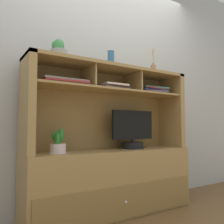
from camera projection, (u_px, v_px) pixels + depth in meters
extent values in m
cube|color=brown|center=(112.00, 215.00, 2.24)|extent=(6.00, 6.00, 0.02)
cube|color=#AEB1B1|center=(100.00, 72.00, 2.53)|extent=(6.00, 0.02, 2.80)
cube|color=#9E7C47|center=(112.00, 181.00, 2.26)|extent=(1.65, 0.42, 0.60)
cube|color=olive|center=(125.00, 202.00, 2.07)|extent=(1.58, 0.01, 0.29)
sphere|color=silver|center=(126.00, 202.00, 2.05)|extent=(0.02, 0.02, 0.02)
cube|color=#9E7C47|center=(27.00, 104.00, 1.88)|extent=(0.06, 0.36, 0.80)
cube|color=#9E7C47|center=(171.00, 111.00, 2.72)|extent=(0.06, 0.36, 0.80)
cube|color=olive|center=(103.00, 111.00, 2.44)|extent=(1.59, 0.02, 0.77)
cube|color=#9E7C47|center=(112.00, 69.00, 2.33)|extent=(1.65, 0.36, 0.03)
cube|color=#9E7C47|center=(112.00, 91.00, 2.31)|extent=(1.53, 0.32, 0.02)
cube|color=#9E7C47|center=(88.00, 77.00, 2.18)|extent=(0.02, 0.30, 0.19)
cube|color=#9E7C47|center=(133.00, 83.00, 2.45)|extent=(0.02, 0.30, 0.19)
cylinder|color=black|center=(133.00, 145.00, 2.41)|extent=(0.21, 0.21, 0.07)
cylinder|color=black|center=(133.00, 141.00, 2.42)|extent=(0.04, 0.04, 0.03)
cube|color=black|center=(132.00, 125.00, 2.43)|extent=(0.48, 0.03, 0.29)
cube|color=black|center=(133.00, 125.00, 2.41)|extent=(0.45, 0.00, 0.26)
cylinder|color=silver|center=(58.00, 149.00, 1.98)|extent=(0.13, 0.13, 0.08)
cylinder|color=silver|center=(58.00, 153.00, 1.98)|extent=(0.15, 0.15, 0.01)
ellipsoid|color=#297029|center=(61.00, 135.00, 2.00)|extent=(0.06, 0.06, 0.12)
ellipsoid|color=#297029|center=(56.00, 136.00, 2.00)|extent=(0.08, 0.05, 0.08)
ellipsoid|color=#297029|center=(57.00, 140.00, 1.96)|extent=(0.05, 0.06, 0.14)
cube|color=#4F7362|center=(65.00, 84.00, 2.04)|extent=(0.39, 0.17, 0.01)
cube|color=#A03033|center=(65.00, 83.00, 2.04)|extent=(0.39, 0.24, 0.02)
cube|color=gray|center=(65.00, 80.00, 2.04)|extent=(0.39, 0.18, 0.02)
cube|color=slate|center=(152.00, 94.00, 2.60)|extent=(0.39, 0.22, 0.01)
cube|color=slate|center=(152.00, 92.00, 2.59)|extent=(0.29, 0.26, 0.01)
cube|color=navy|center=(152.00, 91.00, 2.59)|extent=(0.32, 0.20, 0.02)
cube|color=#9E2B2F|center=(152.00, 90.00, 2.59)|extent=(0.32, 0.24, 0.01)
cube|color=#457B6A|center=(153.00, 88.00, 2.60)|extent=(0.33, 0.22, 0.02)
cube|color=gray|center=(113.00, 88.00, 2.27)|extent=(0.30, 0.19, 0.02)
cube|color=#3E2F3C|center=(112.00, 87.00, 2.27)|extent=(0.34, 0.16, 0.01)
cube|color=beige|center=(113.00, 85.00, 2.26)|extent=(0.24, 0.22, 0.02)
cylinder|color=#956A48|center=(153.00, 70.00, 2.61)|extent=(0.05, 0.05, 0.10)
cylinder|color=#956A48|center=(153.00, 64.00, 2.62)|extent=(0.02, 0.02, 0.02)
cylinder|color=tan|center=(154.00, 57.00, 2.62)|extent=(0.00, 0.04, 0.19)
cylinder|color=tan|center=(153.00, 57.00, 2.63)|extent=(0.02, 0.02, 0.19)
cylinder|color=tan|center=(153.00, 57.00, 2.63)|extent=(0.02, 0.01, 0.19)
cylinder|color=tan|center=(153.00, 57.00, 2.62)|extent=(0.02, 0.04, 0.19)
cylinder|color=tan|center=(153.00, 56.00, 2.62)|extent=(0.01, 0.03, 0.19)
cylinder|color=tan|center=(153.00, 56.00, 2.62)|extent=(0.04, 0.01, 0.19)
cylinder|color=tan|center=(154.00, 56.00, 2.62)|extent=(0.04, 0.03, 0.19)
cylinder|color=gray|center=(59.00, 55.00, 2.06)|extent=(0.15, 0.15, 0.08)
cylinder|color=gray|center=(59.00, 59.00, 2.05)|extent=(0.17, 0.17, 0.01)
ellipsoid|color=#3B8446|center=(61.00, 47.00, 2.07)|extent=(0.05, 0.07, 0.12)
ellipsoid|color=#3B8446|center=(55.00, 46.00, 2.09)|extent=(0.06, 0.06, 0.10)
ellipsoid|color=#3B8446|center=(58.00, 47.00, 2.04)|extent=(0.08, 0.07, 0.14)
cylinder|color=#31608C|center=(111.00, 60.00, 2.35)|extent=(0.07, 0.07, 0.16)
torus|color=#31608C|center=(111.00, 51.00, 2.36)|extent=(0.07, 0.07, 0.01)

